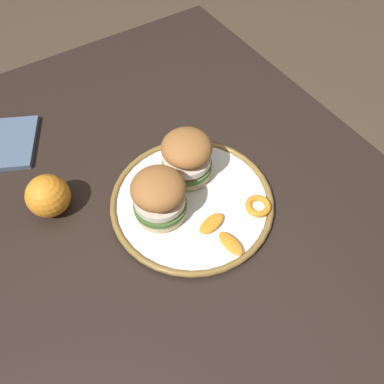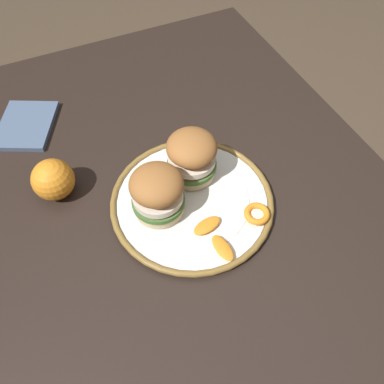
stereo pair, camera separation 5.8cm
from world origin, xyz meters
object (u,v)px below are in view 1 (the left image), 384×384
whole_orange (48,196)px  dinner_plate (192,201)px  sandwich_half_left (159,196)px  sandwich_half_right (187,156)px  dining_table (195,239)px

whole_orange → dinner_plate: bearing=59.2°
sandwich_half_left → whole_orange: (-0.13, -0.16, -0.03)m
sandwich_half_left → whole_orange: size_ratio=1.61×
sandwich_half_left → sandwich_half_right: 0.10m
sandwich_half_right → whole_orange: size_ratio=1.55×
dining_table → sandwich_half_right: 0.19m
dining_table → whole_orange: (-0.16, -0.22, 0.14)m
dining_table → sandwich_half_right: sandwich_half_right is taller
dining_table → sandwich_half_left: bearing=-117.0°
sandwich_half_right → sandwich_half_left: bearing=-60.2°
sandwich_half_right → dining_table: bearing=-22.4°
dinner_plate → sandwich_half_right: 0.09m
sandwich_half_left → sandwich_half_right: bearing=119.8°
dining_table → whole_orange: bearing=-125.6°
sandwich_half_left → whole_orange: bearing=-128.2°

